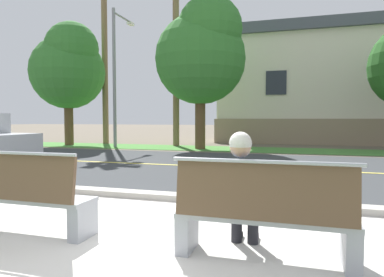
% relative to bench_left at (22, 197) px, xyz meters
% --- Properties ---
extents(ground_plane, '(140.00, 140.00, 0.00)m').
position_rel_bench_left_xyz_m(ground_plane, '(1.41, 7.78, -0.45)').
color(ground_plane, '#665B4C').
extents(sidewalk_pavement, '(44.00, 3.60, 0.01)m').
position_rel_bench_left_xyz_m(sidewalk_pavement, '(1.41, 0.18, -0.44)').
color(sidewalk_pavement, beige).
rests_on(sidewalk_pavement, ground_plane).
extents(curb_edge, '(44.00, 0.30, 0.11)m').
position_rel_bench_left_xyz_m(curb_edge, '(1.41, 2.13, -0.39)').
color(curb_edge, '#ADA89E').
rests_on(curb_edge, ground_plane).
extents(street_asphalt, '(52.00, 8.00, 0.01)m').
position_rel_bench_left_xyz_m(street_asphalt, '(1.41, 6.28, -0.45)').
color(street_asphalt, '#383A3D').
rests_on(street_asphalt, ground_plane).
extents(road_centre_line, '(48.00, 0.14, 0.01)m').
position_rel_bench_left_xyz_m(road_centre_line, '(1.41, 6.28, -0.44)').
color(road_centre_line, '#E0CC4C').
rests_on(road_centre_line, ground_plane).
extents(far_verge_grass, '(48.00, 2.80, 0.02)m').
position_rel_bench_left_xyz_m(far_verge_grass, '(1.41, 12.20, -0.44)').
color(far_verge_grass, '#478438').
rests_on(far_verge_grass, ground_plane).
extents(bench_left, '(1.70, 0.48, 1.01)m').
position_rel_bench_left_xyz_m(bench_left, '(0.00, 0.00, 0.00)').
color(bench_left, '#9EA0A8').
rests_on(bench_left, ground_plane).
extents(bench_right, '(1.70, 0.48, 1.01)m').
position_rel_bench_left_xyz_m(bench_right, '(2.81, 0.00, 0.00)').
color(bench_right, '#9EA0A8').
rests_on(bench_right, ground_plane).
extents(seated_person_blue, '(0.52, 0.68, 1.25)m').
position_rel_bench_left_xyz_m(seated_person_blue, '(2.58, 0.17, 0.23)').
color(seated_person_blue, black).
rests_on(seated_person_blue, ground_plane).
extents(streetlamp, '(0.24, 2.10, 6.77)m').
position_rel_bench_left_xyz_m(streetlamp, '(-5.41, 12.00, 3.44)').
color(streetlamp, gray).
rests_on(streetlamp, ground_plane).
extents(shade_tree_far_left, '(3.85, 3.85, 6.36)m').
position_rel_bench_left_xyz_m(shade_tree_far_left, '(-8.27, 12.15, 3.68)').
color(shade_tree_far_left, brown).
rests_on(shade_tree_far_left, ground_plane).
extents(shade_tree_left, '(4.11, 4.11, 6.78)m').
position_rel_bench_left_xyz_m(shade_tree_left, '(-0.91, 11.76, 3.96)').
color(shade_tree_left, brown).
rests_on(shade_tree_left, ground_plane).
extents(garden_wall, '(13.00, 0.36, 1.40)m').
position_rel_bench_left_xyz_m(garden_wall, '(5.19, 16.05, 0.25)').
color(garden_wall, gray).
rests_on(garden_wall, ground_plane).
extents(house_across_street, '(13.05, 6.91, 6.72)m').
position_rel_bench_left_xyz_m(house_across_street, '(4.83, 19.25, 2.96)').
color(house_across_street, beige).
rests_on(house_across_street, ground_plane).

